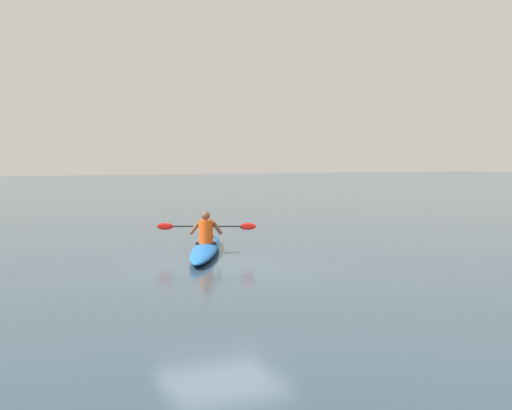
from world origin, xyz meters
TOP-DOWN VIEW (x-y plane):
  - ground_plane at (0.00, 0.00)m, footprint 160.00×160.00m
  - kayak at (-0.42, -2.03)m, footprint 2.64×4.70m
  - kayaker at (-0.44, -2.08)m, footprint 2.20×1.07m

SIDE VIEW (x-z plane):
  - ground_plane at x=0.00m, z-range 0.00..0.00m
  - kayak at x=-0.42m, z-range 0.00..0.26m
  - kayaker at x=-0.44m, z-range 0.20..0.97m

